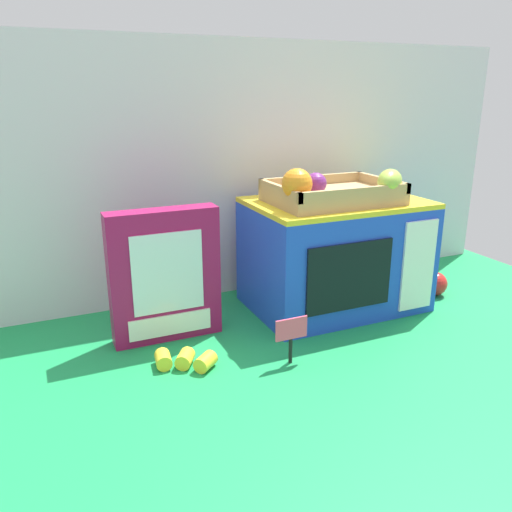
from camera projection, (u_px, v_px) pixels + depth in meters
ground_plane at (276, 313)px, 1.31m from camera, size 1.70×1.70×0.00m
display_back_panel at (245, 171)px, 1.38m from camera, size 1.61×0.03×0.66m
toy_microwave at (335, 254)px, 1.32m from camera, size 0.43×0.29×0.28m
food_groups_crate at (333, 192)px, 1.23m from camera, size 0.32×0.23×0.10m
cookie_set_box at (165, 276)px, 1.14m from camera, size 0.24×0.06×0.30m
price_sign at (291, 333)px, 1.05m from camera, size 0.07×0.01×0.10m
loose_toy_banana at (185, 360)px, 1.05m from camera, size 0.12×0.09×0.03m
loose_toy_apple at (435, 284)px, 1.41m from camera, size 0.06×0.06×0.06m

